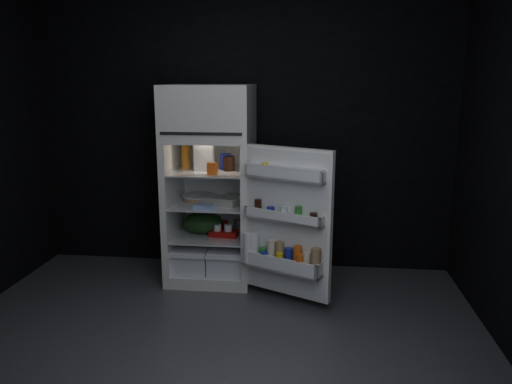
# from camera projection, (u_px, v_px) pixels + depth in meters

# --- Properties ---
(floor) EXTENTS (4.00, 3.40, 0.00)m
(floor) POSITION_uv_depth(u_px,v_px,m) (210.00, 350.00, 3.45)
(floor) COLOR #4F4F54
(floor) RESTS_ON ground
(wall_back) EXTENTS (4.00, 0.00, 2.70)m
(wall_back) POSITION_uv_depth(u_px,v_px,m) (243.00, 130.00, 4.79)
(wall_back) COLOR black
(wall_back) RESTS_ON ground
(wall_front) EXTENTS (4.00, 0.00, 2.70)m
(wall_front) POSITION_uv_depth(u_px,v_px,m) (86.00, 244.00, 1.50)
(wall_front) COLOR black
(wall_front) RESTS_ON ground
(refrigerator) EXTENTS (0.76, 0.71, 1.78)m
(refrigerator) POSITION_uv_depth(u_px,v_px,m) (211.00, 177.00, 4.54)
(refrigerator) COLOR white
(refrigerator) RESTS_ON ground
(fridge_door) EXTENTS (0.73, 0.48, 1.22)m
(fridge_door) POSITION_uv_depth(u_px,v_px,m) (286.00, 226.00, 4.00)
(fridge_door) COLOR white
(fridge_door) RESTS_ON ground
(milk_jug) EXTENTS (0.18, 0.18, 0.24)m
(milk_jug) POSITION_uv_depth(u_px,v_px,m) (204.00, 157.00, 4.46)
(milk_jug) COLOR white
(milk_jug) RESTS_ON refrigerator
(mayo_jar) EXTENTS (0.11, 0.11, 0.14)m
(mayo_jar) POSITION_uv_depth(u_px,v_px,m) (226.00, 161.00, 4.52)
(mayo_jar) COLOR #1B2596
(mayo_jar) RESTS_ON refrigerator
(jam_jar) EXTENTS (0.12, 0.12, 0.13)m
(jam_jar) POSITION_uv_depth(u_px,v_px,m) (229.00, 163.00, 4.45)
(jam_jar) COLOR black
(jam_jar) RESTS_ON refrigerator
(amber_bottle) EXTENTS (0.08, 0.08, 0.22)m
(amber_bottle) POSITION_uv_depth(u_px,v_px,m) (186.00, 157.00, 4.53)
(amber_bottle) COLOR #A9611B
(amber_bottle) RESTS_ON refrigerator
(small_carton) EXTENTS (0.09, 0.07, 0.10)m
(small_carton) POSITION_uv_depth(u_px,v_px,m) (212.00, 169.00, 4.28)
(small_carton) COLOR #DC5C19
(small_carton) RESTS_ON refrigerator
(egg_carton) EXTENTS (0.34, 0.21, 0.07)m
(egg_carton) POSITION_uv_depth(u_px,v_px,m) (220.00, 201.00, 4.45)
(egg_carton) COLOR #9B998D
(egg_carton) RESTS_ON refrigerator
(pie) EXTENTS (0.36, 0.36, 0.04)m
(pie) POSITION_uv_depth(u_px,v_px,m) (199.00, 198.00, 4.63)
(pie) COLOR #A17E55
(pie) RESTS_ON refrigerator
(flat_package) EXTENTS (0.19, 0.13, 0.04)m
(flat_package) POSITION_uv_depth(u_px,v_px,m) (204.00, 207.00, 4.32)
(flat_package) COLOR #90ADDF
(flat_package) RESTS_ON refrigerator
(wrapped_pkg) EXTENTS (0.14, 0.12, 0.05)m
(wrapped_pkg) POSITION_uv_depth(u_px,v_px,m) (235.00, 197.00, 4.65)
(wrapped_pkg) COLOR beige
(wrapped_pkg) RESTS_ON refrigerator
(produce_bag) EXTENTS (0.45, 0.42, 0.20)m
(produce_bag) POSITION_uv_depth(u_px,v_px,m) (203.00, 222.00, 4.63)
(produce_bag) COLOR #193815
(produce_bag) RESTS_ON refrigerator
(yogurt_tray) EXTENTS (0.27, 0.16, 0.05)m
(yogurt_tray) POSITION_uv_depth(u_px,v_px,m) (224.00, 233.00, 4.55)
(yogurt_tray) COLOR #A5120E
(yogurt_tray) RESTS_ON refrigerator
(small_can_red) EXTENTS (0.08, 0.08, 0.09)m
(small_can_red) POSITION_uv_depth(u_px,v_px,m) (225.00, 225.00, 4.73)
(small_can_red) COLOR #A5120E
(small_can_red) RESTS_ON refrigerator
(small_can_silver) EXTENTS (0.09, 0.09, 0.09)m
(small_can_silver) POSITION_uv_depth(u_px,v_px,m) (237.00, 224.00, 4.76)
(small_can_silver) COLOR silver
(small_can_silver) RESTS_ON refrigerator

